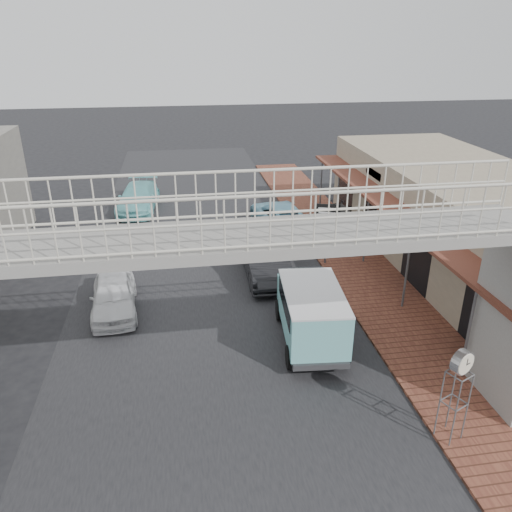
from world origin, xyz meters
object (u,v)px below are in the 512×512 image
object	(u,v)px
motorcycle_near	(334,236)
angkot_curb	(280,215)
angkot_far	(138,198)
arrow_sign	(344,215)
motorcycle_far	(335,210)
white_hatchback	(114,295)
dark_sedan	(265,258)
angkot_van	(311,308)
street_clock	(461,366)

from	to	relation	value
motorcycle_near	angkot_curb	bearing A→B (deg)	38.53
angkot_far	arrow_sign	distance (m)	12.87
motorcycle_far	arrow_sign	size ratio (longest dim) A/B	0.68
arrow_sign	angkot_curb	bearing A→B (deg)	126.13
white_hatchback	motorcycle_far	distance (m)	13.11
angkot_far	motorcycle_near	world-z (taller)	angkot_far
dark_sedan	motorcycle_near	bearing A→B (deg)	34.62
angkot_van	street_clock	size ratio (longest dim) A/B	1.66
angkot_far	arrow_sign	xyz separation A→B (m)	(8.96, -9.09, 1.61)
angkot_van	white_hatchback	bearing A→B (deg)	159.74
motorcycle_far	street_clock	xyz separation A→B (m)	(-1.90, -15.47, 1.50)
white_hatchback	arrow_sign	size ratio (longest dim) A/B	1.39
angkot_curb	street_clock	distance (m)	15.22
white_hatchback	motorcycle_far	xyz separation A→B (m)	(10.54, 7.80, 0.01)
angkot_van	motorcycle_far	size ratio (longest dim) A/B	2.21
angkot_far	dark_sedan	bearing A→B (deg)	-53.72
white_hatchback	street_clock	bearing A→B (deg)	-46.15
street_clock	arrow_sign	distance (m)	10.09
dark_sedan	motorcycle_far	xyz separation A→B (m)	(4.74, 5.72, -0.11)
dark_sedan	angkot_van	xyz separation A→B (m)	(0.58, -5.09, 0.47)
angkot_van	arrow_sign	bearing A→B (deg)	67.77
white_hatchback	angkot_van	bearing A→B (deg)	-29.78
angkot_far	motorcycle_near	bearing A→B (deg)	-31.14
white_hatchback	angkot_far	xyz separation A→B (m)	(0.21, 11.49, 0.06)
white_hatchback	street_clock	distance (m)	11.66
motorcycle_far	arrow_sign	xyz separation A→B (m)	(-1.37, -5.40, 1.65)
street_clock	arrow_sign	world-z (taller)	arrow_sign
angkot_curb	street_clock	bearing A→B (deg)	87.24
angkot_curb	angkot_van	world-z (taller)	angkot_van
dark_sedan	angkot_far	bearing A→B (deg)	121.25
arrow_sign	dark_sedan	bearing A→B (deg)	-156.35
motorcycle_near	street_clock	distance (m)	12.38
angkot_curb	angkot_far	xyz separation A→B (m)	(-7.33, 4.06, 0.04)
angkot_far	motorcycle_far	world-z (taller)	angkot_far
angkot_far	motorcycle_near	xyz separation A→B (m)	(9.29, -6.92, -0.19)
dark_sedan	street_clock	bearing A→B (deg)	-73.28
dark_sedan	angkot_far	xyz separation A→B (m)	(-5.60, 9.42, -0.07)
angkot_curb	angkot_far	world-z (taller)	angkot_far
dark_sedan	angkot_van	bearing A→B (deg)	-82.95
dark_sedan	street_clock	distance (m)	10.25
white_hatchback	arrow_sign	xyz separation A→B (m)	(9.17, 2.39, 1.66)
angkot_curb	motorcycle_far	xyz separation A→B (m)	(3.00, 0.37, -0.01)
motorcycle_near	motorcycle_far	world-z (taller)	motorcycle_far
street_clock	white_hatchback	bearing A→B (deg)	114.08
white_hatchback	dark_sedan	xyz separation A→B (m)	(5.81, 2.07, 0.12)
angkot_far	angkot_van	size ratio (longest dim) A/B	1.18
street_clock	arrow_sign	bearing A→B (deg)	62.68
angkot_far	motorcycle_far	xyz separation A→B (m)	(10.34, -3.69, -0.04)
angkot_van	motorcycle_far	bearing A→B (deg)	73.97
angkot_van	arrow_sign	xyz separation A→B (m)	(2.78, 5.41, 1.07)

